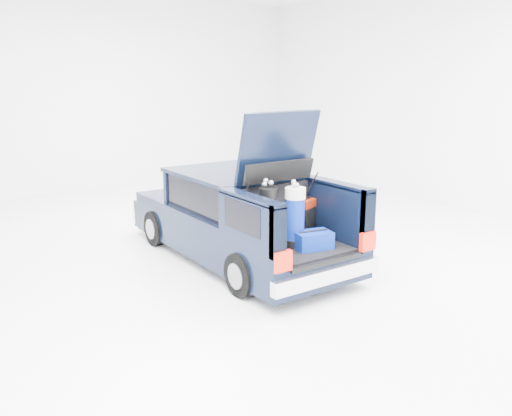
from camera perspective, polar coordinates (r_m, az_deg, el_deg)
ground at (r=9.02m, az=-1.81°, el=-5.32°), size 14.00×14.00×0.00m
car at (r=8.91m, az=-2.21°, el=-1.04°), size 1.87×4.65×2.47m
red_suitcase at (r=8.21m, az=5.21°, el=-0.95°), size 0.40×0.34×0.57m
black_golf_bag at (r=7.54m, az=1.23°, el=-0.93°), size 0.36×0.39×0.96m
blue_golf_bag at (r=7.58m, az=4.12°, el=-0.91°), size 0.37×0.37×0.96m
blue_duffel at (r=7.59m, az=6.02°, el=-3.36°), size 0.56×0.43×0.27m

